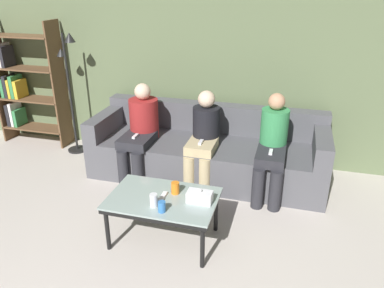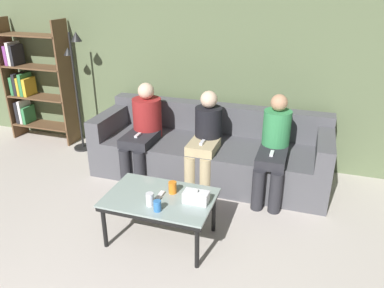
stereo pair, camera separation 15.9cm
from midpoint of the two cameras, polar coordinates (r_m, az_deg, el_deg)
wall_back at (r=4.79m, az=5.83°, el=12.42°), size 12.00×0.06×2.60m
couch at (r=4.58m, az=3.77°, el=-1.20°), size 2.78×0.95×0.81m
coffee_table at (r=3.41m, az=-3.55°, el=-8.66°), size 0.97×0.63×0.45m
cup_near_left at (r=3.41m, az=-1.70°, el=-6.64°), size 0.07×0.07×0.11m
cup_near_right at (r=3.17m, az=-3.86°, el=-9.40°), size 0.07×0.07×0.10m
cup_far_center at (r=3.24m, az=-5.03°, el=-8.41°), size 0.07×0.07×0.12m
tissue_box at (r=3.28m, az=2.02°, el=-8.07°), size 0.22×0.12×0.13m
game_remote at (r=3.38m, az=-3.57°, el=-7.88°), size 0.04×0.15×0.02m
bookshelf at (r=5.96m, az=-22.64°, el=8.52°), size 0.99×0.32×1.76m
standing_lamp at (r=5.28m, az=-16.37°, el=9.32°), size 0.31×0.26×1.63m
seated_person_left_end at (r=4.52m, az=-6.38°, el=2.57°), size 0.35×0.71×1.12m
seated_person_mid_left at (r=4.28m, az=3.15°, el=1.17°), size 0.31×0.63×1.10m
seated_person_mid_right at (r=4.14m, az=13.45°, el=-0.20°), size 0.31×0.71×1.13m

